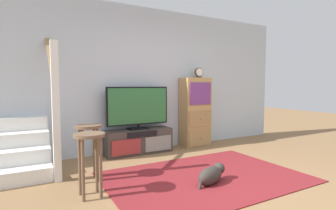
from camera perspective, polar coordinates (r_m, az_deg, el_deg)
The scene contains 11 objects.
ground_plane at distance 3.23m, azimuth 14.82°, elevation -18.32°, with size 20.00×20.00×0.00m, color olive.
back_wall at distance 5.06m, azimuth -4.54°, elevation 5.57°, with size 6.40×0.12×2.70m, color silver.
area_rug at distance 3.66m, azimuth 8.09°, elevation -15.39°, with size 2.60×1.80×0.01m, color maroon.
media_console at distance 4.80m, azimuth -6.43°, elevation -7.95°, with size 1.23×0.38×0.44m.
television at distance 4.73m, azimuth -6.61°, elevation -0.38°, with size 1.17×0.22×0.77m.
side_cabinet at distance 5.33m, azimuth 6.03°, elevation -1.56°, with size 0.58×0.38×1.39m.
desk_clock at distance 5.33m, azimuth 6.79°, elevation 7.06°, with size 0.18×0.08×0.20m.
staircase at distance 4.44m, azimuth -30.51°, elevation -7.55°, with size 1.00×1.36×2.20m.
bar_stool_near at distance 3.02m, azimuth -16.84°, elevation -9.40°, with size 0.34×0.34×0.71m.
bar_stool_far at distance 3.54m, azimuth -17.10°, elevation -7.23°, with size 0.34×0.34×0.73m.
dog at distance 3.42m, azimuth 9.56°, elevation -14.87°, with size 0.52×0.34×0.23m.
Camera 1 is at (-2.07, -2.15, 1.23)m, focal length 27.72 mm.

